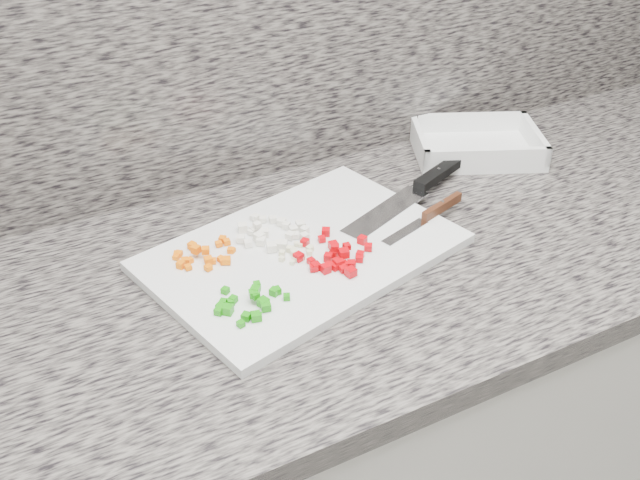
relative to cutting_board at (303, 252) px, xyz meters
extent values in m
cube|color=beige|center=(0.01, -0.03, -0.48)|extent=(3.92, 0.62, 0.86)
cube|color=#625C56|center=(0.01, -0.03, -0.03)|extent=(3.96, 0.64, 0.04)
cube|color=#625C56|center=(0.01, 0.27, 0.29)|extent=(3.92, 0.02, 0.60)
cube|color=silver|center=(0.00, 0.00, 0.00)|extent=(0.52, 0.41, 0.02)
cube|color=orange|center=(-0.12, 0.01, 0.01)|extent=(0.02, 0.02, 0.01)
cube|color=orange|center=(-0.15, 0.06, 0.01)|extent=(0.01, 0.01, 0.01)
cube|color=orange|center=(-0.17, 0.04, 0.01)|extent=(0.01, 0.01, 0.01)
cube|color=orange|center=(-0.12, 0.02, 0.01)|extent=(0.01, 0.01, 0.01)
cube|color=orange|center=(-0.17, 0.03, 0.01)|extent=(0.01, 0.01, 0.01)
cube|color=orange|center=(-0.12, 0.02, 0.01)|extent=(0.01, 0.01, 0.01)
cube|color=orange|center=(-0.11, 0.06, 0.01)|extent=(0.01, 0.01, 0.01)
cube|color=orange|center=(-0.18, 0.07, 0.01)|extent=(0.01, 0.01, 0.01)
cube|color=orange|center=(-0.17, 0.04, 0.01)|extent=(0.01, 0.01, 0.01)
cube|color=orange|center=(-0.15, 0.07, 0.01)|extent=(0.01, 0.01, 0.01)
cube|color=orange|center=(-0.15, 0.05, 0.02)|extent=(0.02, 0.02, 0.01)
cube|color=orange|center=(-0.18, 0.06, 0.01)|extent=(0.01, 0.01, 0.01)
cube|color=orange|center=(-0.15, 0.01, 0.01)|extent=(0.01, 0.01, 0.01)
cube|color=orange|center=(-0.18, 0.04, 0.01)|extent=(0.01, 0.01, 0.01)
cube|color=orange|center=(-0.14, 0.02, 0.01)|extent=(0.01, 0.01, 0.01)
cube|color=orange|center=(-0.10, 0.04, 0.01)|extent=(0.01, 0.01, 0.01)
cube|color=orange|center=(-0.14, 0.04, 0.02)|extent=(0.01, 0.01, 0.01)
cube|color=orange|center=(-0.10, 0.07, 0.01)|extent=(0.01, 0.01, 0.01)
cube|color=orange|center=(-0.14, 0.03, 0.01)|extent=(0.01, 0.01, 0.01)
cube|color=orange|center=(-0.15, 0.08, 0.01)|extent=(0.01, 0.01, 0.01)
cube|color=orange|center=(-0.10, 0.06, 0.01)|extent=(0.01, 0.01, 0.01)
cube|color=orange|center=(-0.10, 0.04, 0.01)|extent=(0.01, 0.01, 0.01)
cube|color=orange|center=(-0.18, 0.07, 0.01)|extent=(0.01, 0.01, 0.01)
cube|color=white|center=(-0.01, 0.03, 0.01)|extent=(0.02, 0.02, 0.01)
cube|color=white|center=(-0.04, 0.06, 0.01)|extent=(0.02, 0.02, 0.01)
cube|color=white|center=(-0.07, 0.04, 0.01)|extent=(0.01, 0.01, 0.01)
cube|color=white|center=(-0.05, 0.07, 0.01)|extent=(0.01, 0.01, 0.01)
cube|color=white|center=(0.02, 0.05, 0.01)|extent=(0.02, 0.02, 0.01)
cube|color=white|center=(0.01, 0.02, 0.01)|extent=(0.01, 0.01, 0.01)
cube|color=white|center=(0.00, 0.03, 0.01)|extent=(0.01, 0.01, 0.01)
cube|color=white|center=(-0.01, 0.09, 0.01)|extent=(0.01, 0.01, 0.01)
cube|color=white|center=(0.00, 0.07, 0.01)|extent=(0.02, 0.02, 0.01)
cube|color=white|center=(-0.03, 0.02, 0.01)|extent=(0.01, 0.01, 0.01)
cube|color=white|center=(-0.05, 0.01, 0.01)|extent=(0.02, 0.02, 0.01)
cube|color=white|center=(0.02, 0.03, 0.01)|extent=(0.02, 0.02, 0.01)
cube|color=white|center=(0.01, 0.04, 0.01)|extent=(0.01, 0.01, 0.01)
cube|color=white|center=(-0.03, 0.11, 0.01)|extent=(0.01, 0.01, 0.01)
cube|color=white|center=(-0.05, 0.07, 0.01)|extent=(0.01, 0.01, 0.01)
cube|color=white|center=(-0.08, 0.06, 0.01)|extent=(0.02, 0.02, 0.01)
cube|color=white|center=(-0.03, 0.11, 0.01)|extent=(0.01, 0.01, 0.01)
cube|color=white|center=(-0.03, 0.01, 0.01)|extent=(0.02, 0.02, 0.01)
cube|color=white|center=(-0.02, 0.10, 0.01)|extent=(0.01, 0.01, 0.01)
cube|color=white|center=(-0.05, 0.04, 0.01)|extent=(0.02, 0.02, 0.01)
cube|color=white|center=(-0.05, 0.07, 0.02)|extent=(0.01, 0.01, 0.01)
cube|color=white|center=(0.00, 0.06, 0.01)|extent=(0.02, 0.02, 0.01)
cube|color=white|center=(-0.05, 0.05, 0.01)|extent=(0.02, 0.02, 0.01)
cube|color=white|center=(-0.06, 0.09, 0.01)|extent=(0.02, 0.02, 0.01)
cube|color=#18870C|center=(-0.09, -0.09, 0.01)|extent=(0.02, 0.02, 0.01)
cube|color=#18870C|center=(-0.15, -0.05, 0.01)|extent=(0.01, 0.01, 0.01)
cube|color=#18870C|center=(-0.12, -0.09, 0.02)|extent=(0.01, 0.01, 0.01)
cube|color=#18870C|center=(-0.10, -0.06, 0.01)|extent=(0.01, 0.01, 0.01)
cube|color=#18870C|center=(-0.14, -0.12, 0.01)|extent=(0.02, 0.02, 0.01)
cube|color=#18870C|center=(-0.11, -0.08, 0.02)|extent=(0.02, 0.02, 0.01)
cube|color=#18870C|center=(-0.08, -0.09, 0.01)|extent=(0.01, 0.01, 0.01)
cube|color=#18870C|center=(-0.15, -0.13, 0.01)|extent=(0.01, 0.01, 0.01)
cube|color=#18870C|center=(-0.11, -0.10, 0.01)|extent=(0.02, 0.02, 0.01)
cube|color=#18870C|center=(-0.08, -0.10, 0.01)|extent=(0.01, 0.01, 0.01)
cube|color=#18870C|center=(-0.15, -0.08, 0.01)|extent=(0.01, 0.01, 0.01)
cube|color=#18870C|center=(-0.14, -0.07, 0.01)|extent=(0.01, 0.01, 0.01)
cube|color=#18870C|center=(-0.12, -0.09, 0.02)|extent=(0.01, 0.01, 0.01)
cube|color=#18870C|center=(-0.11, -0.11, 0.01)|extent=(0.02, 0.02, 0.01)
cube|color=#18870C|center=(-0.13, -0.13, 0.01)|extent=(0.01, 0.01, 0.01)
cube|color=#18870C|center=(-0.13, -0.12, 0.01)|extent=(0.02, 0.02, 0.01)
cube|color=#18870C|center=(-0.16, -0.07, 0.01)|extent=(0.01, 0.01, 0.01)
cube|color=#18870C|center=(-0.16, -0.09, 0.01)|extent=(0.02, 0.02, 0.01)
cube|color=#18870C|center=(-0.17, -0.08, 0.01)|extent=(0.01, 0.01, 0.01)
cube|color=#18870C|center=(-0.17, -0.09, 0.01)|extent=(0.01, 0.01, 0.01)
cube|color=#BE020A|center=(0.06, -0.06, 0.01)|extent=(0.02, 0.02, 0.01)
cube|color=#BE020A|center=(0.03, -0.08, 0.01)|extent=(0.01, 0.01, 0.01)
cube|color=#BE020A|center=(0.03, -0.10, 0.01)|extent=(0.02, 0.02, 0.01)
cube|color=#BE020A|center=(0.02, -0.07, 0.01)|extent=(0.01, 0.01, 0.01)
cube|color=#BE020A|center=(0.05, -0.05, 0.02)|extent=(0.01, 0.01, 0.01)
cube|color=#BE020A|center=(0.00, -0.07, 0.01)|extent=(0.01, 0.01, 0.01)
cube|color=#BE020A|center=(0.06, -0.07, 0.01)|extent=(0.02, 0.02, 0.01)
cube|color=#BE020A|center=(0.09, -0.05, 0.01)|extent=(0.02, 0.02, 0.01)
cube|color=#BE020A|center=(-0.01, -0.06, 0.01)|extent=(0.01, 0.01, 0.01)
cube|color=#BE020A|center=(0.04, -0.08, 0.01)|extent=(0.02, 0.02, 0.01)
cube|color=#BE020A|center=(0.03, -0.04, 0.01)|extent=(0.02, 0.02, 0.01)
cube|color=#BE020A|center=(0.03, 0.00, 0.01)|extent=(0.01, 0.01, 0.01)
cube|color=#BE020A|center=(-0.01, -0.06, 0.01)|extent=(0.01, 0.01, 0.01)
cube|color=#BE020A|center=(0.02, -0.07, 0.01)|extent=(0.01, 0.01, 0.01)
cube|color=#BE020A|center=(0.04, -0.03, 0.01)|extent=(0.02, 0.02, 0.01)
cube|color=#BE020A|center=(0.02, -0.05, 0.01)|extent=(0.02, 0.02, 0.01)
cube|color=#BE020A|center=(0.01, -0.07, 0.01)|extent=(0.01, 0.01, 0.01)
cube|color=#BE020A|center=(-0.01, -0.04, 0.01)|extent=(0.01, 0.01, 0.01)
cube|color=#BE020A|center=(0.01, 0.00, 0.01)|extent=(0.02, 0.02, 0.01)
cube|color=#BE020A|center=(0.04, -0.06, 0.02)|extent=(0.02, 0.02, 0.01)
cube|color=#BE020A|center=(0.03, -0.08, 0.01)|extent=(0.01, 0.01, 0.01)
cube|color=#BE020A|center=(-0.02, -0.03, 0.01)|extent=(0.02, 0.02, 0.01)
cube|color=#BE020A|center=(0.03, -0.04, 0.02)|extent=(0.02, 0.02, 0.01)
cube|color=#BE020A|center=(0.09, -0.03, 0.01)|extent=(0.02, 0.02, 0.01)
cube|color=#BE020A|center=(0.05, 0.01, 0.01)|extent=(0.02, 0.02, 0.01)
cube|color=beige|center=(-0.01, -0.03, 0.01)|extent=(0.01, 0.01, 0.01)
cube|color=beige|center=(-0.02, 0.00, 0.01)|extent=(0.01, 0.01, 0.01)
cube|color=beige|center=(-0.04, -0.02, 0.01)|extent=(0.01, 0.01, 0.01)
cube|color=beige|center=(-0.01, 0.01, 0.01)|extent=(0.01, 0.01, 0.01)
cube|color=beige|center=(-0.04, 0.00, 0.01)|extent=(0.01, 0.01, 0.01)
cube|color=beige|center=(-0.02, -0.01, 0.01)|extent=(0.01, 0.01, 0.01)
cube|color=beige|center=(0.00, -0.02, 0.01)|extent=(0.01, 0.01, 0.01)
cube|color=beige|center=(-0.02, -0.01, 0.01)|extent=(0.01, 0.01, 0.01)
cube|color=beige|center=(-0.03, -0.03, 0.01)|extent=(0.01, 0.01, 0.01)
cube|color=beige|center=(-0.03, -0.03, 0.01)|extent=(0.01, 0.01, 0.01)
cube|color=beige|center=(-0.01, -0.03, 0.01)|extent=(0.01, 0.01, 0.01)
cube|color=beige|center=(0.01, -0.01, 0.01)|extent=(0.01, 0.01, 0.01)
cube|color=beige|center=(0.00, 0.00, 0.01)|extent=(0.01, 0.01, 0.01)
cube|color=beige|center=(0.01, -0.01, 0.01)|extent=(0.01, 0.01, 0.01)
cube|color=white|center=(0.17, 0.03, 0.01)|extent=(0.20, 0.11, 0.00)
cube|color=black|center=(0.32, 0.09, 0.02)|extent=(0.13, 0.07, 0.02)
cylinder|color=white|center=(0.32, 0.09, 0.02)|extent=(0.01, 0.01, 0.00)
cube|color=white|center=(0.16, -0.04, 0.01)|extent=(0.10, 0.05, 0.00)
cube|color=#462311|center=(0.25, -0.01, 0.02)|extent=(0.09, 0.04, 0.02)
cylinder|color=white|center=(0.25, -0.01, 0.02)|extent=(0.01, 0.01, 0.00)
cube|color=white|center=(0.45, 0.15, 0.00)|extent=(0.29, 0.25, 0.01)
cube|color=white|center=(0.49, 0.23, 0.02)|extent=(0.22, 0.11, 0.04)
cube|color=white|center=(0.42, 0.08, 0.02)|extent=(0.22, 0.11, 0.04)
cube|color=white|center=(0.56, 0.11, 0.02)|extent=(0.08, 0.16, 0.04)
cube|color=white|center=(0.35, 0.20, 0.02)|extent=(0.08, 0.16, 0.04)
camera|label=1|loc=(-0.39, -0.81, 0.63)|focal=40.00mm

